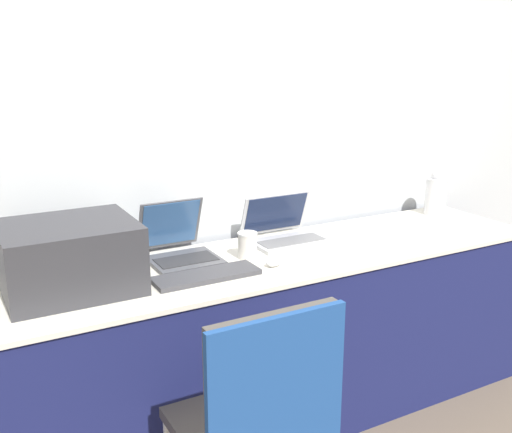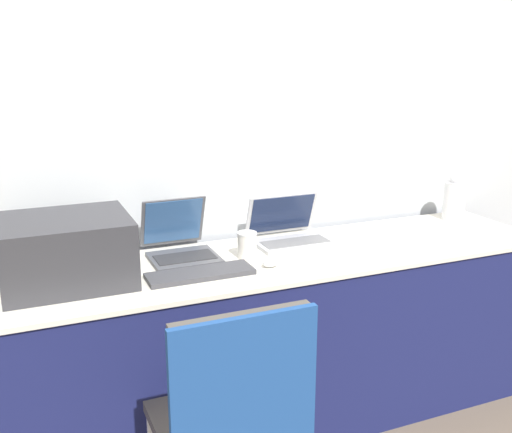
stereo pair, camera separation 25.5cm
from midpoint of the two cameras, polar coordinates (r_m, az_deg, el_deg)
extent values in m
cube|color=silver|center=(2.86, -3.78, 8.23)|extent=(8.00, 0.05, 2.60)
cube|color=#191E51|center=(2.80, 0.02, -11.55)|extent=(2.48, 0.60, 0.78)
cube|color=silver|center=(2.64, 0.02, -3.81)|extent=(2.50, 0.62, 0.02)
cube|color=#333338|center=(2.35, -20.35, -3.66)|extent=(0.48, 0.41, 0.26)
cube|color=black|center=(2.28, -20.44, -1.47)|extent=(0.38, 0.31, 0.05)
cube|color=#4C4C51|center=(2.55, -9.63, -4.25)|extent=(0.28, 0.24, 0.02)
cube|color=#2D2D30|center=(2.54, -9.55, -4.11)|extent=(0.25, 0.13, 0.00)
cube|color=#4C4C51|center=(2.67, -10.95, -0.73)|extent=(0.28, 0.10, 0.23)
cube|color=#2D5184|center=(2.66, -10.90, -0.71)|extent=(0.26, 0.08, 0.20)
cube|color=#B7B7BC|center=(2.77, 0.65, -2.49)|extent=(0.35, 0.21, 0.02)
cube|color=slate|center=(2.75, 0.76, -2.34)|extent=(0.31, 0.11, 0.00)
cube|color=#B7B7BC|center=(2.86, -0.74, 0.28)|extent=(0.35, 0.08, 0.20)
cube|color=#192342|center=(2.85, -0.67, 0.30)|extent=(0.32, 0.07, 0.18)
cube|color=#3D3D42|center=(2.38, -7.84, -5.66)|extent=(0.43, 0.14, 0.02)
cylinder|color=white|center=(2.57, -3.67, -2.89)|extent=(0.08, 0.08, 0.11)
cylinder|color=white|center=(2.55, -3.69, -1.67)|extent=(0.09, 0.09, 0.01)
ellipsoid|color=silver|center=(2.48, -1.25, -4.45)|extent=(0.07, 0.05, 0.04)
cylinder|color=silver|center=(3.36, 14.68, 1.83)|extent=(0.11, 0.11, 0.20)
sphere|color=silver|center=(3.33, 14.81, 3.76)|extent=(0.06, 0.06, 0.06)
cube|color=#4C4742|center=(2.13, -4.94, -19.41)|extent=(0.43, 0.43, 0.04)
cube|color=#4C4742|center=(1.84, -2.52, -15.98)|extent=(0.43, 0.03, 0.47)
cube|color=#1E478C|center=(1.83, -2.12, -17.00)|extent=(0.46, 0.02, 0.52)
camera|label=1|loc=(0.13, -92.86, -0.78)|focal=42.00mm
camera|label=2|loc=(0.13, 87.14, 0.78)|focal=42.00mm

